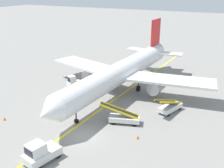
# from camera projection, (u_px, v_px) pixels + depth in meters

# --- Properties ---
(ground_plane) EXTENTS (300.00, 300.00, 0.00)m
(ground_plane) POSITION_uv_depth(u_px,v_px,m) (83.00, 136.00, 30.83)
(ground_plane) COLOR gray
(taxi_line_yellow) EXTENTS (5.41, 79.86, 0.01)m
(taxi_line_yellow) POSITION_uv_depth(u_px,v_px,m) (93.00, 115.00, 35.71)
(taxi_line_yellow) COLOR yellow
(taxi_line_yellow) RESTS_ON ground
(airliner) EXTENTS (28.55, 35.33, 10.10)m
(airliner) POSITION_uv_depth(u_px,v_px,m) (122.00, 72.00, 42.20)
(airliner) COLOR white
(airliner) RESTS_ON ground
(pushback_tug) EXTENTS (2.68, 3.94, 2.20)m
(pushback_tug) POSITION_uv_depth(u_px,v_px,m) (40.00, 153.00, 26.03)
(pushback_tug) COLOR silver
(pushback_tug) RESTS_ON ground
(baggage_tug_near_wing) EXTENTS (2.23, 2.73, 2.10)m
(baggage_tug_near_wing) POSITION_uv_depth(u_px,v_px,m) (73.00, 82.00, 44.80)
(baggage_tug_near_wing) COLOR silver
(baggage_tug_near_wing) RESTS_ON ground
(belt_loader_forward_hold) EXTENTS (5.15, 2.67, 2.59)m
(belt_loader_forward_hold) POSITION_uv_depth(u_px,v_px,m) (124.00, 117.00, 33.40)
(belt_loader_forward_hold) COLOR silver
(belt_loader_forward_hold) RESTS_ON ground
(belt_loader_aft_hold) EXTENTS (2.81, 5.14, 2.59)m
(belt_loader_aft_hold) POSITION_uv_depth(u_px,v_px,m) (170.00, 106.00, 36.36)
(belt_loader_aft_hold) COLOR silver
(belt_loader_aft_hold) RESTS_ON ground
(ground_crew_marshaller) EXTENTS (0.36, 0.24, 1.70)m
(ground_crew_marshaller) POSITION_uv_depth(u_px,v_px,m) (71.00, 90.00, 41.79)
(ground_crew_marshaller) COLOR #26262D
(ground_crew_marshaller) RESTS_ON ground
(safety_cone_nose_left) EXTENTS (0.36, 0.36, 0.44)m
(safety_cone_nose_left) POSITION_uv_depth(u_px,v_px,m) (4.00, 119.00, 34.25)
(safety_cone_nose_left) COLOR orange
(safety_cone_nose_left) RESTS_ON ground
(safety_cone_nose_right) EXTENTS (0.36, 0.36, 0.44)m
(safety_cone_nose_right) POSITION_uv_depth(u_px,v_px,m) (138.00, 137.00, 30.17)
(safety_cone_nose_right) COLOR orange
(safety_cone_nose_right) RESTS_ON ground
(safety_cone_wingtip_left) EXTENTS (0.36, 0.36, 0.44)m
(safety_cone_wingtip_left) POSITION_uv_depth(u_px,v_px,m) (52.00, 104.00, 38.38)
(safety_cone_wingtip_left) COLOR orange
(safety_cone_wingtip_left) RESTS_ON ground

